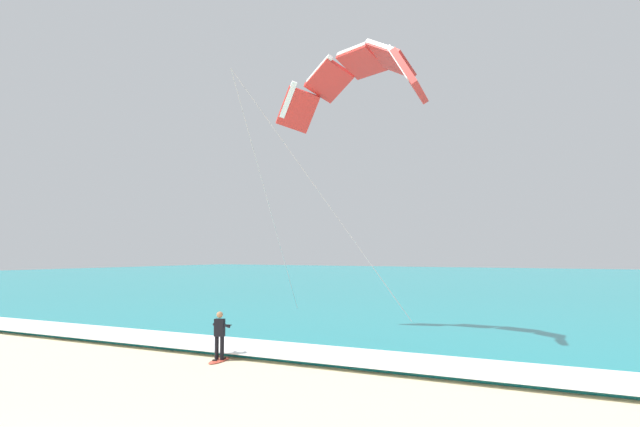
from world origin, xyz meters
TOP-DOWN VIEW (x-y plane):
  - sea at (0.00, 71.31)m, footprint 200.00×120.00m
  - surf_foam at (0.00, 12.31)m, footprint 200.00×3.11m
  - surfboard at (-3.79, 10.41)m, footprint 0.75×1.46m
  - kitesurfer at (-3.80, 10.43)m, footprint 0.60×0.60m
  - kite_primary at (-1.47, 16.34)m, footprint 8.10×7.46m

SIDE VIEW (x-z plane):
  - surfboard at x=-3.79m, z-range -0.02..0.07m
  - sea at x=0.00m, z-range 0.00..0.20m
  - surf_foam at x=0.00m, z-range 0.20..0.24m
  - kitesurfer at x=-3.80m, z-range 0.10..1.79m
  - kite_primary at x=-1.47m, z-range 5.52..16.76m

